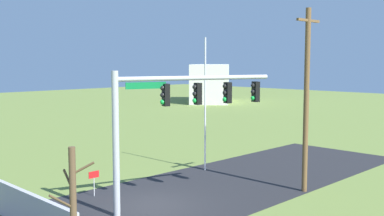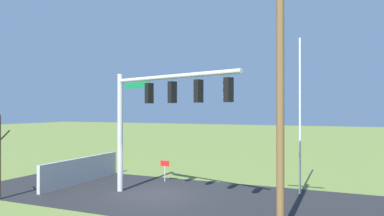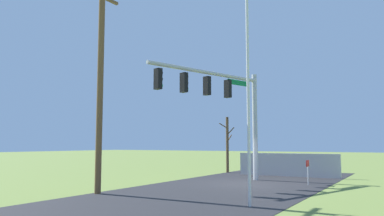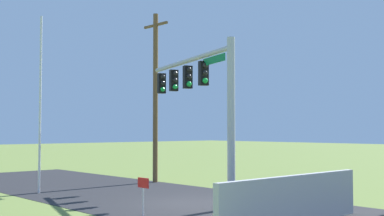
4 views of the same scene
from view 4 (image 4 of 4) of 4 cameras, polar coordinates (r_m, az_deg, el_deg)
ground_plane at (r=18.98m, az=-0.53°, el=-10.89°), size 160.00×160.00×0.00m
road_surface at (r=22.09m, az=-7.58°, el=-9.67°), size 28.00×8.00×0.01m
sidewalk_corner at (r=16.98m, az=7.08°, el=-11.84°), size 6.00×6.00×0.01m
retaining_fence at (r=14.81m, az=11.55°, el=-10.38°), size 0.20×6.32×1.44m
signal_mast at (r=19.79m, az=0.91°, el=2.26°), size 7.27×2.55×6.03m
flagpole at (r=22.68m, az=-17.06°, el=0.44°), size 0.10×0.10×7.78m
utility_pole at (r=26.35m, az=-4.23°, el=1.58°), size 1.90×0.26×8.95m
open_sign at (r=16.15m, az=-5.63°, el=-9.10°), size 0.56×0.04×1.22m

